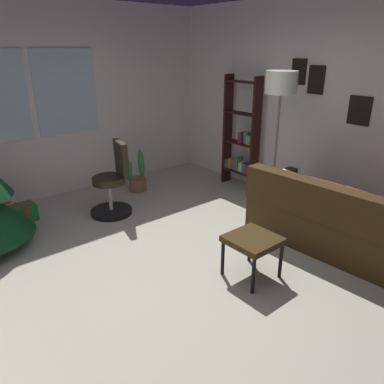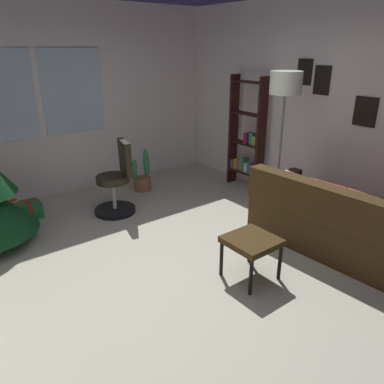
{
  "view_description": "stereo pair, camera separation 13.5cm",
  "coord_description": "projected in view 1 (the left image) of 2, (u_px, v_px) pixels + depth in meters",
  "views": [
    {
      "loc": [
        -2.02,
        -2.58,
        2.15
      ],
      "look_at": [
        0.25,
        0.15,
        0.75
      ],
      "focal_mm": 34.75,
      "sensor_mm": 36.0,
      "label": 1
    },
    {
      "loc": [
        -1.92,
        -2.67,
        2.15
      ],
      "look_at": [
        0.25,
        0.15,
        0.75
      ],
      "focal_mm": 34.75,
      "sensor_mm": 36.0,
      "label": 2
    }
  ],
  "objects": [
    {
      "name": "floor_lamp",
      "position": [
        281.0,
        91.0,
        4.68
      ],
      "size": [
        0.4,
        0.4,
        1.87
      ],
      "color": "slate",
      "rests_on": "ground_plane"
    },
    {
      "name": "gift_box_red",
      "position": [
        6.0,
        215.0,
        4.84
      ],
      "size": [
        0.41,
        0.39,
        0.22
      ],
      "color": "red",
      "rests_on": "ground_plane"
    },
    {
      "name": "couch",
      "position": [
        347.0,
        222.0,
        4.2
      ],
      "size": [
        1.55,
        1.96,
        0.83
      ],
      "color": "#382712",
      "rests_on": "ground_plane"
    },
    {
      "name": "ground_plane",
      "position": [
        183.0,
        273.0,
        3.86
      ],
      "size": [
        4.95,
        5.75,
        0.1
      ],
      "primitive_type": "cube",
      "color": "#AFAD99"
    },
    {
      "name": "wall_back_with_windows",
      "position": [
        56.0,
        102.0,
        5.41
      ],
      "size": [
        4.95,
        0.12,
        2.79
      ],
      "color": "silver",
      "rests_on": "ground_plane"
    },
    {
      "name": "office_chair",
      "position": [
        113.0,
        186.0,
        5.0
      ],
      "size": [
        0.56,
        0.56,
        1.0
      ],
      "color": "black",
      "rests_on": "ground_plane"
    },
    {
      "name": "footstool",
      "position": [
        253.0,
        242.0,
        3.6
      ],
      "size": [
        0.46,
        0.46,
        0.44
      ],
      "color": "#382712",
      "rests_on": "ground_plane"
    },
    {
      "name": "wall_right_with_frames",
      "position": [
        333.0,
        109.0,
        4.84
      ],
      "size": [
        0.12,
        5.75,
        2.79
      ],
      "color": "silver",
      "rests_on": "ground_plane"
    },
    {
      "name": "potted_plant",
      "position": [
        135.0,
        177.0,
        5.86
      ],
      "size": [
        0.39,
        0.34,
        0.66
      ],
      "color": "#8A5C3F",
      "rests_on": "ground_plane"
    },
    {
      "name": "gift_box_green",
      "position": [
        23.0,
        213.0,
        4.88
      ],
      "size": [
        0.32,
        0.28,
        0.23
      ],
      "color": "#1E722D",
      "rests_on": "ground_plane"
    },
    {
      "name": "bookshelf",
      "position": [
        241.0,
        140.0,
        5.86
      ],
      "size": [
        0.18,
        0.64,
        1.75
      ],
      "color": "black",
      "rests_on": "ground_plane"
    }
  ]
}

